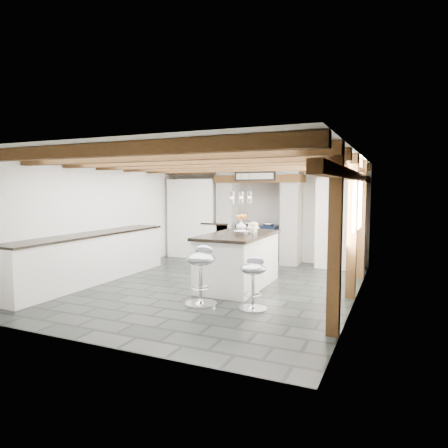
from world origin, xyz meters
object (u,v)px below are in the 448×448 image
at_px(kitchen_island, 239,259).
at_px(bar_stool_near, 253,277).
at_px(bar_stool_far, 201,268).
at_px(range_cooker, 258,242).

relative_size(kitchen_island, bar_stool_near, 2.51).
height_order(kitchen_island, bar_stool_far, kitchen_island).
relative_size(bar_stool_near, bar_stool_far, 0.85).
bearing_deg(bar_stool_near, kitchen_island, 114.69).
relative_size(range_cooker, kitchen_island, 0.52).
distance_m(range_cooker, kitchen_island, 2.52).
distance_m(kitchen_island, bar_stool_far, 1.33).
relative_size(range_cooker, bar_stool_near, 1.30).
bearing_deg(bar_stool_far, kitchen_island, 87.44).
xyz_separation_m(bar_stool_near, bar_stool_far, (-0.80, -0.10, 0.08)).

